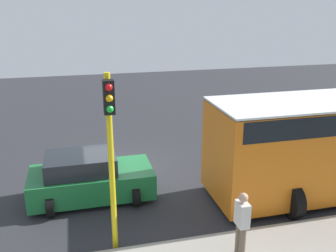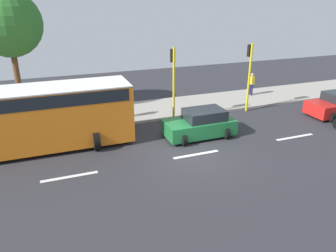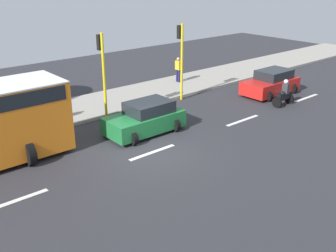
{
  "view_description": "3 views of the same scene",
  "coord_description": "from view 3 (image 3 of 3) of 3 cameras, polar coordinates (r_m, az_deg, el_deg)",
  "views": [
    {
      "loc": [
        13.03,
        -1.39,
        5.96
      ],
      "look_at": [
        -0.7,
        2.07,
        1.31
      ],
      "focal_mm": 40.39,
      "sensor_mm": 36.0,
      "label": 1
    },
    {
      "loc": [
        -12.8,
        6.31,
        7.19
      ],
      "look_at": [
        -0.01,
        1.48,
        1.72
      ],
      "focal_mm": 34.59,
      "sensor_mm": 36.0,
      "label": 2
    },
    {
      "loc": [
        -12.3,
        9.57,
        7.38
      ],
      "look_at": [
        -0.99,
        -0.04,
        1.52
      ],
      "focal_mm": 42.66,
      "sensor_mm": 36.0,
      "label": 3
    }
  ],
  "objects": [
    {
      "name": "lane_stripe_north",
      "position": [
        21.17,
        10.61,
        0.79
      ],
      "size": [
        0.2,
        2.4,
        0.01
      ],
      "primitive_type": "cube",
      "color": "white",
      "rests_on": "ground"
    },
    {
      "name": "traffic_light_corner",
      "position": [
        20.47,
        -9.36,
        8.72
      ],
      "size": [
        0.49,
        0.24,
        4.5
      ],
      "color": "yellow",
      "rests_on": "ground"
    },
    {
      "name": "car_red",
      "position": [
        25.92,
        14.5,
        5.96
      ],
      "size": [
        2.23,
        3.87,
        1.52
      ],
      "color": "red",
      "rests_on": "ground"
    },
    {
      "name": "car_green",
      "position": [
        19.08,
        -3.25,
        1.06
      ],
      "size": [
        2.23,
        3.8,
        1.52
      ],
      "color": "#1E7238",
      "rests_on": "ground"
    },
    {
      "name": "pedestrian_near_signal",
      "position": [
        27.33,
        1.47,
        8.18
      ],
      "size": [
        0.4,
        0.24,
        1.69
      ],
      "color": "#1E1E4C",
      "rests_on": "sidewalk"
    },
    {
      "name": "lane_stripe_far_north",
      "position": [
        25.9,
        19.13,
        3.8
      ],
      "size": [
        0.2,
        2.4,
        0.01
      ],
      "primitive_type": "cube",
      "color": "white",
      "rests_on": "ground"
    },
    {
      "name": "pedestrian_by_tree",
      "position": [
        20.76,
        -17.44,
        2.81
      ],
      "size": [
        0.4,
        0.24,
        1.69
      ],
      "color": "#72604C",
      "rests_on": "sidewalk"
    },
    {
      "name": "lane_stripe_mid",
      "position": [
        17.24,
        -2.25,
        -3.78
      ],
      "size": [
        0.2,
        2.4,
        0.01
      ],
      "primitive_type": "cube",
      "color": "white",
      "rests_on": "ground"
    },
    {
      "name": "motorcycle",
      "position": [
        23.93,
        16.24,
        4.33
      ],
      "size": [
        0.6,
        1.3,
        1.53
      ],
      "color": "black",
      "rests_on": "ground"
    },
    {
      "name": "sidewalk",
      "position": [
        22.74,
        -13.25,
        2.23
      ],
      "size": [
        4.0,
        60.0,
        0.15
      ],
      "primitive_type": "cube",
      "color": "#9E998E",
      "rests_on": "ground"
    },
    {
      "name": "lane_stripe_south",
      "position": [
        14.77,
        -21.13,
        -10.0
      ],
      "size": [
        0.2,
        2.4,
        0.01
      ],
      "primitive_type": "cube",
      "color": "white",
      "rests_on": "ground"
    },
    {
      "name": "traffic_light_midblock",
      "position": [
        23.57,
        1.85,
        10.67
      ],
      "size": [
        0.49,
        0.24,
        4.5
      ],
      "color": "yellow",
      "rests_on": "ground"
    },
    {
      "name": "ground_plane",
      "position": [
        17.26,
        -2.24,
        -3.95
      ],
      "size": [
        40.0,
        60.0,
        0.1
      ],
      "primitive_type": "cube",
      "color": "#2D2D33"
    }
  ]
}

